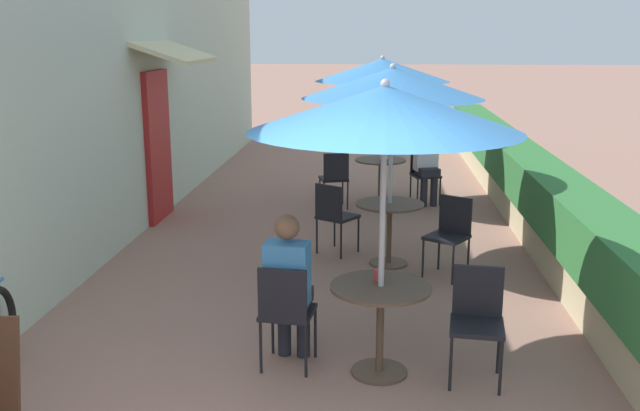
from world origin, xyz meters
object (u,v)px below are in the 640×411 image
at_px(cafe_chair_near_right, 286,308).
at_px(patio_umbrella_mid, 393,83).
at_px(cafe_chair_mid_left, 450,230).
at_px(cafe_chair_far_left, 424,170).
at_px(cafe_chair_near_left, 477,315).
at_px(cafe_chair_mid_right, 334,213).
at_px(seated_patron_near_right, 289,282).
at_px(patio_umbrella_near, 385,109).
at_px(patio_table_mid, 389,220).
at_px(coffee_cup_far, 386,156).
at_px(patio_table_far, 380,172).
at_px(cafe_chair_far_right, 335,175).
at_px(coffee_cup_near, 378,275).
at_px(seated_patron_far_left, 427,161).
at_px(patio_table_near, 380,310).

xyz_separation_m(cafe_chair_near_right, patio_umbrella_mid, (0.85, 2.73, 1.55)).
xyz_separation_m(cafe_chair_mid_left, cafe_chair_far_left, (-0.06, 3.48, 0.00)).
bearing_deg(cafe_chair_near_left, cafe_chair_mid_right, -60.77).
height_order(seated_patron_near_right, patio_umbrella_mid, patio_umbrella_mid).
xyz_separation_m(cafe_chair_near_left, patio_umbrella_mid, (-0.62, 2.75, 1.55)).
height_order(patio_umbrella_near, patio_table_mid, patio_umbrella_near).
xyz_separation_m(cafe_chair_near_left, cafe_chair_far_left, (-0.03, 5.89, 0.00)).
relative_size(cafe_chair_far_left, coffee_cup_far, 9.67).
bearing_deg(patio_umbrella_near, patio_table_far, 89.81).
distance_m(patio_umbrella_mid, cafe_chair_far_left, 3.55).
height_order(patio_table_mid, coffee_cup_far, coffee_cup_far).
distance_m(patio_umbrella_near, cafe_chair_far_left, 6.12).
xyz_separation_m(seated_patron_near_right, cafe_chair_far_left, (1.42, 5.76, -0.17)).
bearing_deg(seated_patron_near_right, patio_table_mid, 79.12).
bearing_deg(patio_umbrella_near, cafe_chair_mid_left, 72.33).
bearing_deg(patio_table_mid, cafe_chair_far_right, 106.55).
xyz_separation_m(patio_umbrella_mid, patio_table_far, (-0.09, 2.88, -1.54)).
height_order(cafe_chair_near_right, coffee_cup_near, cafe_chair_near_right).
bearing_deg(patio_umbrella_near, cafe_chair_near_left, -0.79).
height_order(cafe_chair_mid_left, seated_patron_far_left, seated_patron_far_left).
bearing_deg(coffee_cup_near, cafe_chair_mid_left, 70.92).
bearing_deg(cafe_chair_mid_left, coffee_cup_far, -45.36).
distance_m(patio_umbrella_near, cafe_chair_mid_right, 3.48).
height_order(patio_umbrella_mid, cafe_chair_mid_right, patio_umbrella_mid).
bearing_deg(cafe_chair_mid_right, seated_patron_far_left, 97.85).
distance_m(cafe_chair_near_left, cafe_chair_mid_right, 3.33).
height_order(cafe_chair_mid_left, coffee_cup_far, cafe_chair_mid_left).
bearing_deg(patio_umbrella_mid, cafe_chair_near_right, -107.24).
height_order(patio_umbrella_near, patio_umbrella_mid, same).
relative_size(cafe_chair_near_left, cafe_chair_far_left, 1.00).
distance_m(seated_patron_near_right, seated_patron_far_left, 5.83).
relative_size(patio_umbrella_near, patio_table_far, 2.93).
bearing_deg(patio_table_mid, coffee_cup_far, 90.26).
relative_size(patio_table_near, patio_table_far, 1.00).
xyz_separation_m(cafe_chair_near_right, seated_patron_far_left, (1.46, 5.76, 0.17)).
bearing_deg(cafe_chair_mid_right, patio_umbrella_mid, 5.99).
distance_m(cafe_chair_far_left, cafe_chair_far_right, 1.47).
distance_m(patio_table_mid, cafe_chair_mid_left, 0.73).
distance_m(patio_table_mid, patio_umbrella_mid, 1.54).
distance_m(seated_patron_near_right, patio_umbrella_mid, 3.07).
height_order(patio_umbrella_near, patio_table_far, patio_umbrella_near).
height_order(seated_patron_near_right, cafe_chair_far_right, seated_patron_near_right).
relative_size(seated_patron_near_right, cafe_chair_far_left, 1.44).
relative_size(patio_umbrella_near, cafe_chair_mid_right, 2.62).
bearing_deg(patio_umbrella_mid, coffee_cup_near, -92.99).
bearing_deg(cafe_chair_far_right, patio_umbrella_mid, -88.30).
bearing_deg(cafe_chair_near_left, cafe_chair_far_right, -68.61).
height_order(cafe_chair_near_left, cafe_chair_near_right, same).
xyz_separation_m(cafe_chair_near_left, cafe_chair_mid_left, (0.03, 2.41, 0.00)).
xyz_separation_m(cafe_chair_near_right, cafe_chair_mid_left, (1.50, 2.39, 0.00)).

